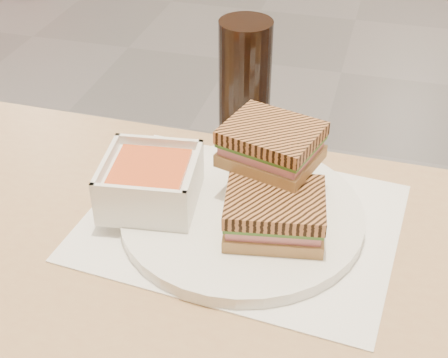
% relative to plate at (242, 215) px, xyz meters
% --- Properties ---
extents(tray_liner, '(0.40, 0.33, 0.00)m').
position_rel_plate_xyz_m(tray_liner, '(-0.00, -0.00, -0.01)').
color(tray_liner, white).
rests_on(tray_liner, main_table).
extents(plate, '(0.30, 0.30, 0.02)m').
position_rel_plate_xyz_m(plate, '(0.00, 0.00, 0.00)').
color(plate, white).
rests_on(plate, tray_liner).
extents(soup_bowl, '(0.13, 0.13, 0.06)m').
position_rel_plate_xyz_m(soup_bowl, '(-0.11, -0.01, 0.03)').
color(soup_bowl, white).
rests_on(soup_bowl, plate).
extents(panini_lower, '(0.13, 0.11, 0.05)m').
position_rel_plate_xyz_m(panini_lower, '(0.04, -0.03, 0.03)').
color(panini_lower, tan).
rests_on(panini_lower, plate).
extents(panini_upper, '(0.13, 0.12, 0.05)m').
position_rel_plate_xyz_m(panini_upper, '(0.02, 0.04, 0.08)').
color(panini_upper, tan).
rests_on(panini_upper, panini_lower).
extents(cola_glass, '(0.08, 0.08, 0.17)m').
position_rel_plate_xyz_m(cola_glass, '(-0.05, 0.23, 0.07)').
color(cola_glass, black).
rests_on(cola_glass, main_table).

